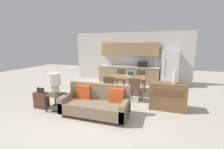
{
  "coord_description": "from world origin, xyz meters",
  "views": [
    {
      "loc": [
        1.62,
        -3.55,
        1.95
      ],
      "look_at": [
        -0.02,
        1.5,
        0.95
      ],
      "focal_mm": 24.0,
      "sensor_mm": 36.0,
      "label": 1
    }
  ],
  "objects_px": {
    "refrigerator": "(169,68)",
    "dining_chair_near_left": "(110,86)",
    "vase": "(175,77)",
    "dining_chair_far_right": "(141,79)",
    "suitcase": "(41,100)",
    "credenza": "(167,96)",
    "dining_chair_far_left": "(121,78)",
    "side_table": "(56,99)",
    "dining_chair_near_right": "(135,88)",
    "laptop": "(130,75)",
    "couch": "(96,104)",
    "table_lamp": "(55,82)",
    "dining_table": "(127,78)"
  },
  "relations": [
    {
      "from": "refrigerator",
      "to": "laptop",
      "type": "height_order",
      "value": "refrigerator"
    },
    {
      "from": "credenza",
      "to": "couch",
      "type": "bearing_deg",
      "value": -152.08
    },
    {
      "from": "dining_chair_far_right",
      "to": "laptop",
      "type": "distance_m",
      "value": 0.84
    },
    {
      "from": "vase",
      "to": "suitcase",
      "type": "xyz_separation_m",
      "value": [
        -3.98,
        -1.11,
        -0.79
      ]
    },
    {
      "from": "refrigerator",
      "to": "vase",
      "type": "bearing_deg",
      "value": -90.07
    },
    {
      "from": "credenza",
      "to": "vase",
      "type": "relative_size",
      "value": 2.44
    },
    {
      "from": "dining_chair_near_right",
      "to": "laptop",
      "type": "bearing_deg",
      "value": -63.26
    },
    {
      "from": "refrigerator",
      "to": "couch",
      "type": "distance_m",
      "value": 4.62
    },
    {
      "from": "side_table",
      "to": "dining_chair_far_right",
      "type": "xyz_separation_m",
      "value": [
        2.17,
        3.13,
        0.13
      ]
    },
    {
      "from": "credenza",
      "to": "suitcase",
      "type": "relative_size",
      "value": 1.6
    },
    {
      "from": "laptop",
      "to": "side_table",
      "type": "bearing_deg",
      "value": -109.62
    },
    {
      "from": "dining_chair_near_right",
      "to": "suitcase",
      "type": "bearing_deg",
      "value": 33.26
    },
    {
      "from": "refrigerator",
      "to": "laptop",
      "type": "bearing_deg",
      "value": -132.88
    },
    {
      "from": "refrigerator",
      "to": "side_table",
      "type": "height_order",
      "value": "refrigerator"
    },
    {
      "from": "side_table",
      "to": "suitcase",
      "type": "bearing_deg",
      "value": 179.09
    },
    {
      "from": "dining_chair_near_left",
      "to": "dining_chair_far_left",
      "type": "relative_size",
      "value": 1.0
    },
    {
      "from": "dining_chair_far_left",
      "to": "couch",
      "type": "bearing_deg",
      "value": -92.39
    },
    {
      "from": "side_table",
      "to": "laptop",
      "type": "relative_size",
      "value": 1.4
    },
    {
      "from": "dining_table",
      "to": "dining_chair_near_right",
      "type": "height_order",
      "value": "dining_chair_near_right"
    },
    {
      "from": "credenza",
      "to": "dining_chair_near_left",
      "type": "distance_m",
      "value": 2.05
    },
    {
      "from": "side_table",
      "to": "dining_chair_near_left",
      "type": "height_order",
      "value": "dining_chair_near_left"
    },
    {
      "from": "suitcase",
      "to": "table_lamp",
      "type": "bearing_deg",
      "value": -3.72
    },
    {
      "from": "dining_chair_far_left",
      "to": "suitcase",
      "type": "height_order",
      "value": "dining_chair_far_left"
    },
    {
      "from": "refrigerator",
      "to": "dining_chair_near_left",
      "type": "bearing_deg",
      "value": -129.25
    },
    {
      "from": "vase",
      "to": "dining_chair_far_right",
      "type": "bearing_deg",
      "value": 121.38
    },
    {
      "from": "suitcase",
      "to": "couch",
      "type": "bearing_deg",
      "value": 2.78
    },
    {
      "from": "dining_chair_far_right",
      "to": "suitcase",
      "type": "height_order",
      "value": "dining_chair_far_right"
    },
    {
      "from": "dining_chair_near_left",
      "to": "couch",
      "type": "bearing_deg",
      "value": 91.4
    },
    {
      "from": "credenza",
      "to": "vase",
      "type": "height_order",
      "value": "vase"
    },
    {
      "from": "table_lamp",
      "to": "dining_chair_far_right",
      "type": "xyz_separation_m",
      "value": [
        2.16,
        3.16,
        -0.42
      ]
    },
    {
      "from": "dining_chair_near_right",
      "to": "laptop",
      "type": "relative_size",
      "value": 2.29
    },
    {
      "from": "vase",
      "to": "laptop",
      "type": "height_order",
      "value": "vase"
    },
    {
      "from": "refrigerator",
      "to": "couch",
      "type": "xyz_separation_m",
      "value": [
        -2.11,
        -4.07,
        -0.56
      ]
    },
    {
      "from": "dining_chair_near_left",
      "to": "dining_chair_near_right",
      "type": "bearing_deg",
      "value": 178.62
    },
    {
      "from": "credenza",
      "to": "dining_chair_near_left",
      "type": "height_order",
      "value": "dining_chair_near_left"
    },
    {
      "from": "dining_table",
      "to": "credenza",
      "type": "distance_m",
      "value": 1.96
    },
    {
      "from": "side_table",
      "to": "dining_chair_near_right",
      "type": "relative_size",
      "value": 0.61
    },
    {
      "from": "dining_table",
      "to": "vase",
      "type": "xyz_separation_m",
      "value": [
        1.7,
        -1.21,
        0.38
      ]
    },
    {
      "from": "side_table",
      "to": "dining_chair_near_left",
      "type": "bearing_deg",
      "value": 50.73
    },
    {
      "from": "couch",
      "to": "dining_chair_far_right",
      "type": "height_order",
      "value": "couch"
    },
    {
      "from": "refrigerator",
      "to": "dining_table",
      "type": "height_order",
      "value": "refrigerator"
    },
    {
      "from": "couch",
      "to": "suitcase",
      "type": "distance_m",
      "value": 1.87
    },
    {
      "from": "dining_chair_near_right",
      "to": "couch",
      "type": "bearing_deg",
      "value": 62.52
    },
    {
      "from": "refrigerator",
      "to": "dining_chair_near_left",
      "type": "distance_m",
      "value": 3.47
    },
    {
      "from": "laptop",
      "to": "dining_chair_near_right",
      "type": "bearing_deg",
      "value": -51.32
    },
    {
      "from": "side_table",
      "to": "dining_chair_near_left",
      "type": "xyz_separation_m",
      "value": [
        1.23,
        1.5,
        0.13
      ]
    },
    {
      "from": "side_table",
      "to": "suitcase",
      "type": "distance_m",
      "value": 0.59
    },
    {
      "from": "credenza",
      "to": "dining_chair_far_left",
      "type": "relative_size",
      "value": 1.23
    },
    {
      "from": "refrigerator",
      "to": "dining_chair_far_left",
      "type": "height_order",
      "value": "refrigerator"
    },
    {
      "from": "couch",
      "to": "dining_chair_near_right",
      "type": "bearing_deg",
      "value": 57.65
    }
  ]
}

